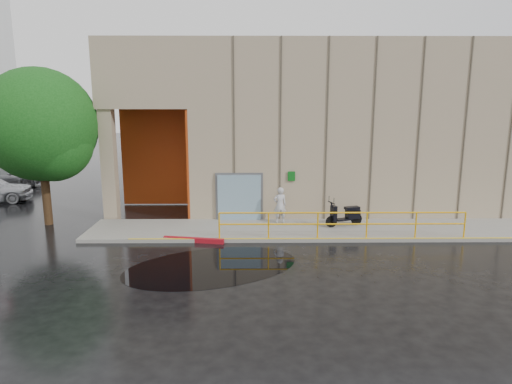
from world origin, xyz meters
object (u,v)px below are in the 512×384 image
person (280,205)px  tree_near (43,129)px  scooter (345,209)px  red_curb (194,240)px  car_c (3,176)px

person → tree_near: (-10.05, 0.34, 3.25)m
scooter → red_curb: (-6.18, -1.73, -0.81)m
red_curb → car_c: bearing=139.8°
person → red_curb: (-3.47, -2.26, -0.84)m
person → car_c: person is taller
person → scooter: (2.71, -0.53, -0.04)m
scooter → red_curb: scooter is taller
car_c → red_curb: bearing=-147.4°
red_curb → tree_near: (-6.58, 2.60, 4.09)m
person → red_curb: bearing=21.5°
tree_near → person: bearing=-1.9°
person → scooter: 2.77m
person → tree_near: tree_near is taller
tree_near → scooter: bearing=-3.9°
car_c → tree_near: size_ratio=0.70×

